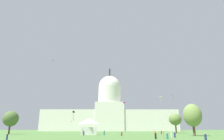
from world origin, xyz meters
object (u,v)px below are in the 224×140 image
at_px(tree_west_far, 11,119).
at_px(kite_green_mid, 164,81).
at_px(kite_black_low, 74,113).
at_px(person_navy_near_tree_east, 175,135).
at_px(kite_blue_high, 52,61).
at_px(kite_red_low, 174,96).
at_px(person_olive_lawn_far_left, 163,133).
at_px(tree_east_mid, 192,115).
at_px(kite_yellow_mid, 161,98).
at_px(tree_east_far, 175,119).
at_px(kite_magenta_mid, 124,103).
at_px(person_teal_edge_east, 104,133).
at_px(person_navy_mid_left, 206,137).
at_px(person_navy_mid_right, 84,133).
at_px(person_orange_aisle_center, 155,133).
at_px(person_black_front_right, 156,136).
at_px(person_tan_back_right, 163,135).
at_px(person_black_back_left, 161,133).
at_px(person_maroon_front_left, 122,134).
at_px(kite_white_low, 164,119).
at_px(event_tent, 89,126).
at_px(person_teal_deep_crowd, 167,136).
at_px(person_white_near_tent, 171,134).
at_px(kite_pink_low, 71,122).
at_px(person_navy_mid_center, 7,137).
at_px(capitol_building, 109,113).
at_px(kite_cyan_mid, 128,99).

relative_size(tree_west_far, kite_green_mid, 7.44).
bearing_deg(kite_black_low, person_navy_near_tree_east, 152.12).
height_order(kite_blue_high, kite_red_low, kite_blue_high).
relative_size(tree_west_far, person_olive_lawn_far_left, 5.76).
relative_size(tree_east_mid, tree_west_far, 1.08).
distance_m(kite_black_low, kite_yellow_mid, 53.52).
distance_m(tree_east_mid, kite_red_low, 15.63).
relative_size(kite_green_mid, kite_black_low, 0.36).
xyz_separation_m(tree_east_far, kite_magenta_mid, (-26.01, 31.29, 13.20)).
bearing_deg(person_navy_near_tree_east, person_teal_edge_east, 132.22).
relative_size(person_teal_edge_east, person_navy_mid_left, 1.18).
relative_size(kite_magenta_mid, kite_blue_high, 0.73).
bearing_deg(person_navy_mid_right, tree_east_mid, 18.08).
xyz_separation_m(tree_east_far, person_orange_aisle_center, (-16.85, -23.88, -6.48)).
bearing_deg(person_navy_mid_right, kite_blue_high, 146.93).
relative_size(person_black_front_right, kite_green_mid, 1.13).
height_order(tree_west_far, kite_black_low, tree_west_far).
relative_size(tree_west_far, person_black_front_right, 6.58).
height_order(tree_east_far, person_navy_near_tree_east, tree_east_far).
bearing_deg(person_teal_edge_east, person_tan_back_right, -34.89).
xyz_separation_m(tree_east_mid, kite_blue_high, (-69.38, 59.77, 40.35)).
bearing_deg(person_black_back_left, person_tan_back_right, 130.63).
xyz_separation_m(person_maroon_front_left, kite_white_low, (31.62, 62.98, 7.58)).
relative_size(event_tent, person_teal_edge_east, 3.92).
distance_m(person_navy_mid_right, person_teal_deep_crowd, 35.95).
height_order(person_navy_mid_right, person_white_near_tent, person_white_near_tent).
xyz_separation_m(person_navy_mid_right, person_black_front_right, (20.71, -26.86, -0.09)).
distance_m(person_white_near_tent, kite_red_low, 28.26).
distance_m(person_white_near_tent, kite_magenta_mid, 85.02).
distance_m(person_orange_aisle_center, person_teal_deep_crowd, 39.12).
bearing_deg(tree_east_mid, person_black_back_left, 107.03).
bearing_deg(kite_pink_low, person_olive_lawn_far_left, -159.47).
bearing_deg(person_olive_lawn_far_left, person_black_front_right, 13.25).
bearing_deg(person_navy_mid_right, kite_white_low, 79.13).
xyz_separation_m(person_teal_edge_east, kite_yellow_mid, (30.44, 31.18, 17.94)).
bearing_deg(kite_magenta_mid, tree_west_far, 12.64).
relative_size(person_navy_mid_center, kite_blue_high, 0.43).
distance_m(capitol_building, kite_green_mid, 119.18).
xyz_separation_m(person_teal_edge_east, kite_red_low, (29.21, 5.36, 15.10)).
xyz_separation_m(person_navy_mid_left, kite_red_low, (7.32, 40.68, 15.23)).
bearing_deg(person_navy_mid_left, kite_green_mid, -84.77).
distance_m(person_white_near_tent, kite_cyan_mid, 74.40).
bearing_deg(person_maroon_front_left, person_black_front_right, 148.50).
bearing_deg(kite_red_low, kite_green_mid, 28.32).
distance_m(person_navy_mid_center, person_tan_back_right, 36.37).
bearing_deg(tree_west_far, person_navy_mid_right, -22.89).
relative_size(capitol_building, kite_cyan_mid, 47.79).
bearing_deg(capitol_building, person_navy_mid_left, -83.02).
bearing_deg(capitol_building, person_navy_mid_right, -93.92).
bearing_deg(person_navy_mid_right, person_navy_mid_left, -22.21).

